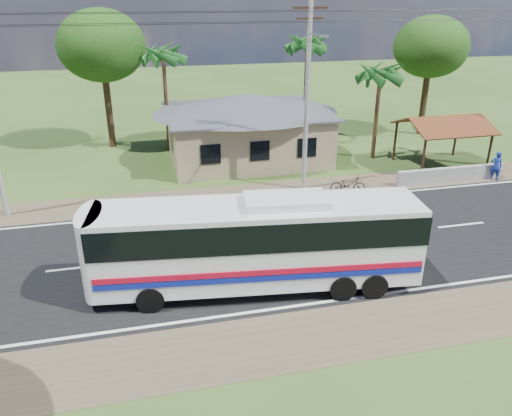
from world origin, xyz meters
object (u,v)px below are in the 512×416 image
Objects in this scene: waiting_shed at (444,125)px; motorcycle at (348,184)px; person at (496,166)px; coach_bus at (259,238)px.

waiting_shed is 8.68m from motorcycle.
waiting_shed is 2.65× the size of motorcycle.
person is at bearing -61.27° from waiting_shed.
motorcycle is (7.24, 8.42, -1.63)m from coach_bus.
person is (9.54, -0.05, 0.38)m from motorcycle.
coach_bus is 6.27× the size of motorcycle.
waiting_shed reaches higher than motorcycle.
waiting_shed reaches higher than person.
person is at bearing 33.53° from coach_bus.
waiting_shed is 2.91× the size of person.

